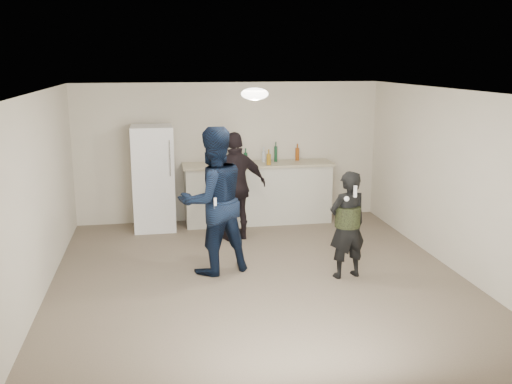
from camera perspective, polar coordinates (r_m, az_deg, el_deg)
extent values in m
plane|color=#6B5B4C|center=(7.82, 0.26, -8.56)|extent=(6.00, 6.00, 0.00)
plane|color=silver|center=(7.28, 0.28, 10.05)|extent=(6.00, 6.00, 0.00)
plane|color=beige|center=(10.37, -2.69, 4.00)|extent=(6.00, 0.00, 6.00)
plane|color=beige|center=(4.65, 6.90, -7.63)|extent=(6.00, 0.00, 6.00)
plane|color=beige|center=(7.48, -20.94, -0.42)|extent=(0.00, 6.00, 6.00)
plane|color=beige|center=(8.38, 19.11, 1.10)|extent=(0.00, 6.00, 6.00)
cube|color=beige|center=(10.26, 0.22, -0.21)|extent=(2.60, 0.56, 1.05)
cube|color=#BCB091|center=(10.15, 0.22, 2.78)|extent=(2.68, 0.64, 0.04)
cube|color=white|center=(9.96, -10.21, 1.38)|extent=(0.70, 0.70, 1.80)
cylinder|color=silver|center=(9.52, -8.62, 3.35)|extent=(0.02, 0.02, 0.60)
ellipsoid|color=white|center=(7.58, -0.13, 9.79)|extent=(0.36, 0.36, 0.16)
cylinder|color=#B2B3B7|center=(9.98, -3.14, 3.20)|extent=(0.08, 0.08, 0.17)
imported|color=#0E1E3C|center=(7.78, -4.31, -0.89)|extent=(1.19, 1.06, 2.03)
imported|color=black|center=(7.72, 9.12, -3.27)|extent=(0.60, 0.46, 1.47)
cylinder|color=#2B3618|center=(7.69, 9.15, -2.43)|extent=(0.34, 0.34, 0.28)
imported|color=black|center=(9.23, -2.02, 0.56)|extent=(1.11, 0.66, 1.77)
cube|color=white|center=(7.50, -4.10, -1.13)|extent=(0.04, 0.04, 0.15)
sphere|color=silver|center=(7.55, -3.21, -1.55)|extent=(0.07, 0.07, 0.07)
cube|color=silver|center=(7.37, 9.89, 0.06)|extent=(0.04, 0.04, 0.15)
sphere|color=white|center=(7.38, 9.05, -0.68)|extent=(0.07, 0.07, 0.07)
cylinder|color=#113D22|center=(10.29, 1.99, 3.82)|extent=(0.06, 0.06, 0.28)
cylinder|color=#164D2C|center=(10.04, -1.05, 3.37)|extent=(0.07, 0.07, 0.20)
cylinder|color=silver|center=(10.26, 0.78, 3.55)|extent=(0.07, 0.07, 0.19)
cylinder|color=#9E6E17|center=(9.98, 1.27, 3.28)|extent=(0.08, 0.08, 0.19)
cylinder|color=#934615|center=(10.44, 4.15, 3.79)|extent=(0.07, 0.07, 0.23)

